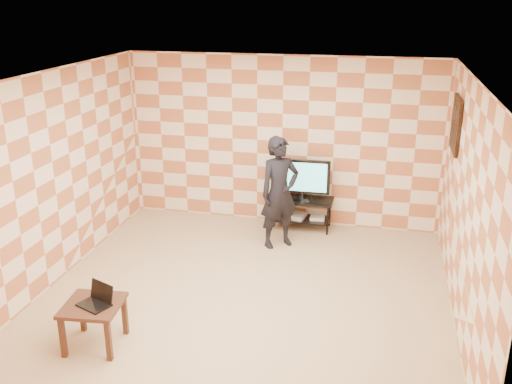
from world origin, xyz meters
TOP-DOWN VIEW (x-y plane):
  - floor at (0.00, 0.00)m, footprint 5.00×5.00m
  - wall_back at (0.00, 2.50)m, footprint 5.00×0.02m
  - wall_front at (0.00, -2.50)m, footprint 5.00×0.02m
  - wall_left at (-2.50, 0.00)m, footprint 0.02×5.00m
  - wall_right at (2.50, 0.00)m, footprint 0.02×5.00m
  - ceiling at (0.00, 0.00)m, footprint 5.00×5.00m
  - wall_art at (2.47, 1.55)m, footprint 0.04×0.72m
  - tv_stand at (0.37, 2.24)m, footprint 1.01×0.45m
  - tv at (0.37, 2.24)m, footprint 0.88×0.17m
  - dvd_player at (0.22, 2.25)m, footprint 0.48×0.38m
  - game_console at (0.63, 2.23)m, footprint 0.23×0.18m
  - side_table at (-1.31, -1.42)m, footprint 0.64×0.64m
  - laptop at (-1.25, -1.41)m, footprint 0.40×0.36m
  - person at (0.14, 1.53)m, footprint 0.72×0.69m

SIDE VIEW (x-z plane):
  - floor at x=0.00m, z-range 0.00..0.00m
  - game_console at x=0.63m, z-range 0.17..0.22m
  - dvd_player at x=0.22m, z-range 0.17..0.24m
  - tv_stand at x=0.37m, z-range 0.12..0.62m
  - side_table at x=-1.31m, z-range 0.16..0.66m
  - laptop at x=-1.25m, z-range 0.44..0.66m
  - person at x=0.14m, z-range 0.00..1.66m
  - tv at x=0.37m, z-range 0.53..1.17m
  - wall_back at x=0.00m, z-range 0.00..2.70m
  - wall_front at x=0.00m, z-range 0.00..2.70m
  - wall_left at x=-2.50m, z-range 0.00..2.70m
  - wall_right at x=2.50m, z-range 0.00..2.70m
  - wall_art at x=2.47m, z-range 1.59..2.31m
  - ceiling at x=0.00m, z-range 2.69..2.71m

